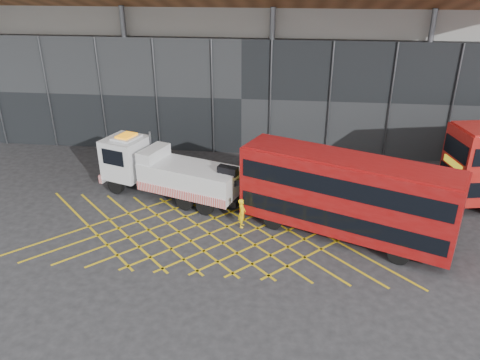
# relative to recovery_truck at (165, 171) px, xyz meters

# --- Properties ---
(ground_plane) EXTENTS (120.00, 120.00, 0.00)m
(ground_plane) POSITION_rel_recovery_truck_xyz_m (1.64, -3.94, -1.62)
(ground_plane) COLOR #252527
(road_markings) EXTENTS (19.96, 7.16, 0.01)m
(road_markings) POSITION_rel_recovery_truck_xyz_m (3.24, -3.94, -1.61)
(road_markings) COLOR gold
(road_markings) RESTS_ON ground_plane
(construction_building) EXTENTS (55.00, 23.97, 18.00)m
(construction_building) POSITION_rel_recovery_truck_xyz_m (3.56, 14.46, 7.36)
(construction_building) COLOR gray
(construction_building) RESTS_ON ground_plane
(recovery_truck) EXTENTS (9.90, 5.04, 3.50)m
(recovery_truck) POSITION_rel_recovery_truck_xyz_m (0.00, 0.00, 0.00)
(recovery_truck) COLOR black
(recovery_truck) RESTS_ON ground_plane
(bus_towed) EXTENTS (10.54, 6.30, 4.25)m
(bus_towed) POSITION_rel_recovery_truck_xyz_m (9.88, -3.37, 0.75)
(bus_towed) COLOR maroon
(bus_towed) RESTS_ON ground_plane
(worker) EXTENTS (0.38, 0.58, 1.59)m
(worker) POSITION_rel_recovery_truck_xyz_m (4.80, -3.01, -0.82)
(worker) COLOR yellow
(worker) RESTS_ON ground_plane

